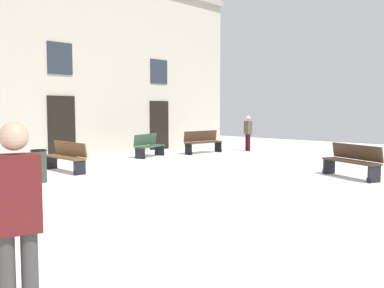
# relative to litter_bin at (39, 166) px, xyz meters

# --- Properties ---
(ground_plane) EXTENTS (29.30, 29.30, 0.00)m
(ground_plane) POSITION_rel_litter_bin_xyz_m (3.47, -3.75, -0.43)
(ground_plane) COLOR white
(building_facade) EXTENTS (18.31, 0.60, 7.64)m
(building_facade) POSITION_rel_litter_bin_xyz_m (3.47, 4.63, 3.45)
(building_facade) COLOR #BCB29E
(building_facade) RESTS_ON ground
(litter_bin) EXTENTS (0.41, 0.41, 0.84)m
(litter_bin) POSITION_rel_litter_bin_xyz_m (0.00, 0.00, 0.00)
(litter_bin) COLOR #2D3D2D
(litter_bin) RESTS_ON ground
(bench_by_litter_bin) EXTENTS (0.51, 1.91, 0.90)m
(bench_by_litter_bin) POSITION_rel_litter_bin_xyz_m (1.48, 1.18, 0.04)
(bench_by_litter_bin) COLOR brown
(bench_by_litter_bin) RESTS_ON ground
(bench_back_to_back_left) EXTENTS (1.14, 1.83, 0.92)m
(bench_back_to_back_left) POSITION_rel_litter_bin_xyz_m (6.20, -5.55, 0.05)
(bench_back_to_back_left) COLOR #3D2819
(bench_back_to_back_left) RESTS_ON ground
(bench_near_lamp) EXTENTS (1.92, 0.57, 0.96)m
(bench_near_lamp) POSITION_rel_litter_bin_xyz_m (8.25, 1.76, 0.08)
(bench_near_lamp) COLOR #3D2819
(bench_near_lamp) RESTS_ON ground
(bench_near_center_tree) EXTENTS (1.61, 0.91, 0.91)m
(bench_near_center_tree) POSITION_rel_litter_bin_xyz_m (5.75, 2.37, 0.02)
(bench_near_center_tree) COLOR #2D4C33
(bench_near_center_tree) RESTS_ON ground
(person_strolling) EXTENTS (0.36, 0.44, 1.59)m
(person_strolling) POSITION_rel_litter_bin_xyz_m (10.39, 0.96, 0.44)
(person_strolling) COLOR #350F0F
(person_strolling) RESTS_ON ground
(person_by_shop_door) EXTENTS (0.43, 0.32, 1.77)m
(person_by_shop_door) POSITION_rel_litter_bin_xyz_m (-3.65, -6.84, 0.56)
(person_by_shop_door) COLOR #403D3A
(person_by_shop_door) RESTS_ON ground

